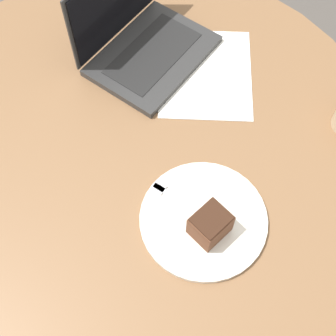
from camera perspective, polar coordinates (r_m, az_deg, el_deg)
The scene contains 7 objects.
ground_plane at distance 1.79m, azimuth -2.42°, elevation -9.54°, with size 12.00×12.00×0.00m, color #4C4742.
dining_table at distance 1.21m, azimuth -3.54°, elevation 0.36°, with size 1.19×1.19×0.77m.
paper_document at distance 1.20m, azimuth 4.64°, elevation 11.46°, with size 0.32×0.28×0.00m.
plate at distance 0.99m, azimuth 4.34°, elevation -6.25°, with size 0.27×0.27×0.01m.
cake_slice at distance 0.94m, azimuth 5.17°, elevation -6.88°, with size 0.10×0.09×0.07m.
fork at distance 0.99m, azimuth 1.40°, elevation -3.98°, with size 0.08×0.17×0.00m.
laptop at distance 1.22m, azimuth -3.13°, elevation 15.18°, with size 0.37×0.33×0.23m.
Camera 1 is at (-0.55, -0.21, 1.69)m, focal length 50.00 mm.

